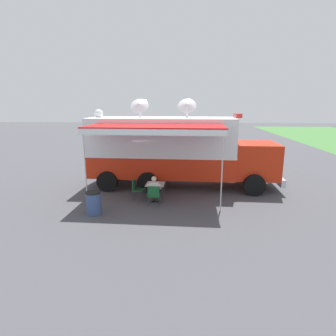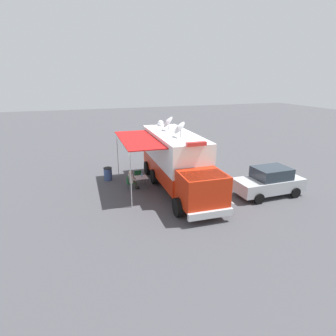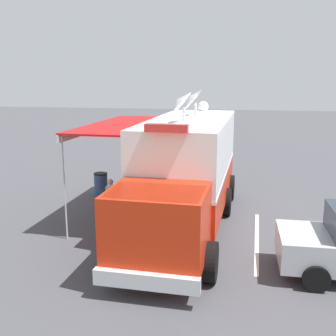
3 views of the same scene
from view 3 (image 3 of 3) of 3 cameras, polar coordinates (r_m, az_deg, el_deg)
ground_plane at (r=14.53m, az=3.02°, el=-6.93°), size 100.00×100.00×0.00m
lot_stripe at (r=12.88m, az=12.35°, el=-9.81°), size 0.27×4.80×0.01m
command_truck at (r=13.28m, az=2.45°, el=-0.04°), size 5.03×9.56×4.53m
folding_table at (r=14.85m, az=-5.45°, el=-3.80°), size 0.82×0.82×0.73m
water_bottle at (r=14.89m, az=-5.06°, el=-3.10°), size 0.07×0.07×0.22m
folding_chair_at_table at (r=15.11m, az=-8.39°, el=-4.22°), size 0.49×0.49×0.87m
folding_chair_beside_table at (r=15.68m, az=-4.57°, el=-3.50°), size 0.49×0.49×0.87m
seated_responder at (r=15.01m, az=-7.73°, el=-3.76°), size 0.67×0.56×1.25m
trash_bin at (r=17.47m, az=-9.39°, el=-2.15°), size 0.57×0.57×0.91m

